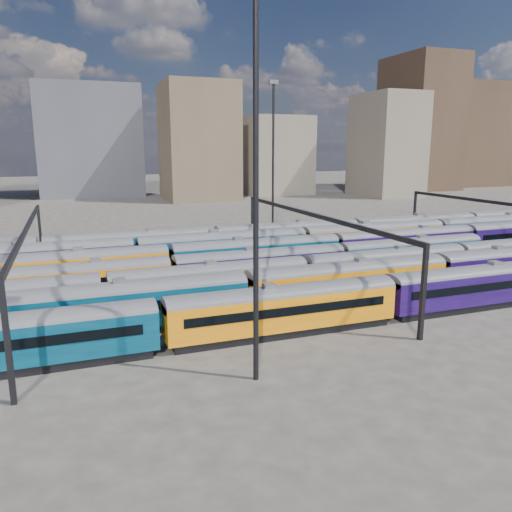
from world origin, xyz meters
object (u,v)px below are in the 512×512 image
object	(u,v)px
mast_2	(256,170)
rake_2	(104,289)
rake_0	(388,292)
rake_1	(349,278)

from	to	relation	value
mast_2	rake_2	bearing A→B (deg)	116.83
rake_0	mast_2	size ratio (longest dim) A/B	4.77
rake_1	rake_2	world-z (taller)	rake_1
mast_2	rake_1	bearing A→B (deg)	40.22
rake_1	rake_2	size ratio (longest dim) A/B	0.88
rake_2	rake_1	bearing A→B (deg)	-12.38
rake_1	mast_2	bearing A→B (deg)	-139.78
rake_0	rake_2	size ratio (longest dim) A/B	1.01
rake_2	rake_0	bearing A→B (deg)	-22.72
rake_1	rake_2	bearing A→B (deg)	167.62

